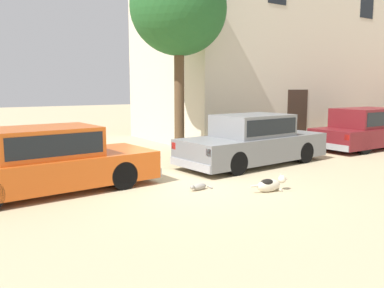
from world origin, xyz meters
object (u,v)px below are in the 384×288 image
object	(u,v)px
parked_sedan_second	(253,140)
parked_sedan_third	(368,128)
acacia_tree_left	(179,9)
parked_sedan_nearest	(47,160)
stray_dog_spotted	(270,184)
stray_cat	(199,187)

from	to	relation	value
parked_sedan_second	parked_sedan_third	bearing A→B (deg)	-3.39
acacia_tree_left	parked_sedan_second	bearing A→B (deg)	-63.19
parked_sedan_nearest	acacia_tree_left	distance (m)	6.31
parked_sedan_third	acacia_tree_left	size ratio (longest dim) A/B	0.81
parked_sedan_nearest	acacia_tree_left	xyz separation A→B (m)	(4.55, 2.09, 3.85)
stray_dog_spotted	acacia_tree_left	xyz separation A→B (m)	(0.62, 4.67, 4.37)
parked_sedan_third	parked_sedan_nearest	bearing A→B (deg)	179.39
parked_sedan_nearest	parked_sedan_third	bearing A→B (deg)	-4.17
parked_sedan_nearest	stray_cat	bearing A→B (deg)	-34.76
parked_sedan_nearest	parked_sedan_second	size ratio (longest dim) A/B	0.99
stray_dog_spotted	parked_sedan_third	bearing A→B (deg)	28.08
acacia_tree_left	stray_cat	bearing A→B (deg)	-115.84
parked_sedan_third	acacia_tree_left	world-z (taller)	acacia_tree_left
stray_dog_spotted	acacia_tree_left	size ratio (longest dim) A/B	0.16
stray_cat	acacia_tree_left	size ratio (longest dim) A/B	0.10
parked_sedan_nearest	parked_sedan_third	distance (m)	11.23
parked_sedan_third	stray_cat	world-z (taller)	parked_sedan_third
parked_sedan_third	stray_cat	xyz separation A→B (m)	(-8.49, -1.59, -0.65)
parked_sedan_second	parked_sedan_third	xyz separation A→B (m)	(5.57, 0.06, 0.02)
parked_sedan_third	stray_cat	size ratio (longest dim) A/B	8.47
parked_sedan_second	parked_sedan_third	distance (m)	5.57
parked_sedan_third	stray_dog_spotted	distance (m)	7.75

